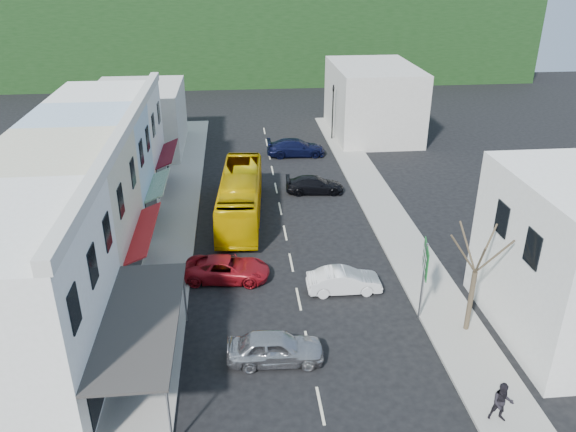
# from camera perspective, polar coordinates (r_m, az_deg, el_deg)

# --- Properties ---
(ground) EXTENTS (120.00, 120.00, 0.00)m
(ground) POSITION_cam_1_polar(r_m,az_deg,el_deg) (30.98, 1.09, -8.42)
(ground) COLOR black
(ground) RESTS_ON ground
(sidewalk_left) EXTENTS (3.00, 52.00, 0.15)m
(sidewalk_left) POSITION_cam_1_polar(r_m,az_deg,el_deg) (39.75, -11.39, -0.77)
(sidewalk_left) COLOR gray
(sidewalk_left) RESTS_ON ground
(sidewalk_right) EXTENTS (3.00, 52.00, 0.15)m
(sidewalk_right) POSITION_cam_1_polar(r_m,az_deg,el_deg) (40.89, 9.97, 0.12)
(sidewalk_right) COLOR gray
(sidewalk_right) RESTS_ON ground
(shopfront_row) EXTENTS (8.25, 30.00, 8.00)m
(shopfront_row) POSITION_cam_1_polar(r_m,az_deg,el_deg) (34.63, -20.88, 1.14)
(shopfront_row) COLOR silver
(shopfront_row) RESTS_ON ground
(distant_block_left) EXTENTS (8.00, 10.00, 6.00)m
(distant_block_left) POSITION_cam_1_polar(r_m,az_deg,el_deg) (55.21, -14.87, 9.53)
(distant_block_left) COLOR #B7B2A8
(distant_block_left) RESTS_ON ground
(distant_block_right) EXTENTS (8.00, 12.00, 7.00)m
(distant_block_right) POSITION_cam_1_polar(r_m,az_deg,el_deg) (58.97, 8.59, 11.56)
(distant_block_right) COLOR #B7B2A8
(distant_block_right) RESTS_ON ground
(hillside) EXTENTS (80.00, 26.00, 14.00)m
(hillside) POSITION_cam_1_polar(r_m,az_deg,el_deg) (91.31, -4.75, 18.59)
(hillside) COLOR black
(hillside) RESTS_ON ground
(bus) EXTENTS (3.36, 11.75, 3.10)m
(bus) POSITION_cam_1_polar(r_m,az_deg,el_deg) (39.68, -4.84, 1.96)
(bus) COLOR #D8AA00
(bus) RESTS_ON ground
(car_silver) EXTENTS (4.46, 1.96, 1.40)m
(car_silver) POSITION_cam_1_polar(r_m,az_deg,el_deg) (26.42, -1.28, -13.33)
(car_silver) COLOR #A3A3A8
(car_silver) RESTS_ON ground
(car_white) EXTENTS (4.40, 1.81, 1.40)m
(car_white) POSITION_cam_1_polar(r_m,az_deg,el_deg) (31.40, 5.70, -6.53)
(car_white) COLOR silver
(car_white) RESTS_ON ground
(car_red) EXTENTS (4.82, 2.51, 1.40)m
(car_red) POSITION_cam_1_polar(r_m,az_deg,el_deg) (32.56, -6.22, -5.32)
(car_red) COLOR maroon
(car_red) RESTS_ON ground
(car_black_near) EXTENTS (4.62, 2.15, 1.40)m
(car_black_near) POSITION_cam_1_polar(r_m,az_deg,el_deg) (44.04, 2.73, 3.25)
(car_black_near) COLOR black
(car_black_near) RESTS_ON ground
(car_navy_far) EXTENTS (4.53, 1.92, 1.40)m
(car_navy_far) POSITION_cam_1_polar(r_m,az_deg,el_deg) (52.32, 0.81, 6.89)
(car_navy_far) COLOR black
(car_navy_far) RESTS_ON ground
(pedestrian_left) EXTENTS (0.54, 0.68, 1.70)m
(pedestrian_left) POSITION_cam_1_polar(r_m,az_deg,el_deg) (30.98, -14.90, -7.19)
(pedestrian_left) COLOR black
(pedestrian_left) RESTS_ON sidewalk_left
(pedestrian_right) EXTENTS (0.79, 0.61, 1.70)m
(pedestrian_right) POSITION_cam_1_polar(r_m,az_deg,el_deg) (24.87, 20.91, -17.36)
(pedestrian_right) COLOR black
(pedestrian_right) RESTS_ON sidewalk_right
(direction_sign) EXTENTS (1.08, 2.05, 4.35)m
(direction_sign) POSITION_cam_1_polar(r_m,az_deg,el_deg) (29.15, 13.55, -6.51)
(direction_sign) COLOR #115D1E
(direction_sign) RESTS_ON ground
(street_tree) EXTENTS (3.66, 3.66, 6.80)m
(street_tree) POSITION_cam_1_polar(r_m,az_deg,el_deg) (28.20, 18.47, -5.44)
(street_tree) COLOR #392E21
(street_tree) RESTS_ON ground
(traffic_signal) EXTENTS (1.28, 1.47, 5.54)m
(traffic_signal) POSITION_cam_1_polar(r_m,az_deg,el_deg) (56.57, 4.55, 10.41)
(traffic_signal) COLOR black
(traffic_signal) RESTS_ON ground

